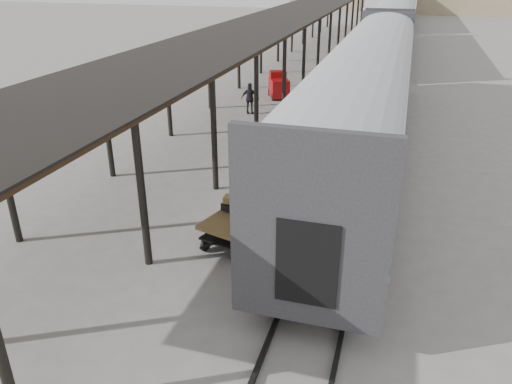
{
  "coord_description": "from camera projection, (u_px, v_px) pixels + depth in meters",
  "views": [
    {
      "loc": [
        4.55,
        -11.93,
        7.2
      ],
      "look_at": [
        1.14,
        -0.43,
        1.7
      ],
      "focal_mm": 35.0,
      "sensor_mm": 36.0,
      "label": 1
    }
  ],
  "objects": [
    {
      "name": "ground",
      "position": [
        223.0,
        234.0,
        14.58
      ],
      "size": [
        160.0,
        160.0,
        0.0
      ],
      "primitive_type": "plane",
      "color": "slate",
      "rests_on": "ground"
    },
    {
      "name": "train",
      "position": [
        395.0,
        22.0,
        42.08
      ],
      "size": [
        3.45,
        76.01,
        4.01
      ],
      "color": "silver",
      "rests_on": "ground"
    },
    {
      "name": "pedestrian",
      "position": [
        250.0,
        99.0,
        25.95
      ],
      "size": [
        0.99,
        0.53,
        1.62
      ],
      "primitive_type": "imported",
      "rotation": [
        0.0,
        0.0,
        3.28
      ],
      "color": "black",
      "rests_on": "ground"
    },
    {
      "name": "canopy",
      "position": [
        293.0,
        14.0,
        34.7
      ],
      "size": [
        4.9,
        64.3,
        4.15
      ],
      "color": "#422B19",
      "rests_on": "ground"
    },
    {
      "name": "rails",
      "position": [
        391.0,
        54.0,
        43.35
      ],
      "size": [
        1.54,
        150.0,
        0.12
      ],
      "color": "black",
      "rests_on": "ground"
    },
    {
      "name": "porter",
      "position": [
        241.0,
        195.0,
        12.86
      ],
      "size": [
        0.48,
        0.7,
        1.83
      ],
      "primitive_type": "imported",
      "rotation": [
        0.0,
        0.0,
        1.64
      ],
      "color": "navy",
      "rests_on": "baggage_cart"
    },
    {
      "name": "suitcase_stack",
      "position": [
        245.0,
        202.0,
        14.11
      ],
      "size": [
        1.37,
        1.08,
        0.58
      ],
      "rotation": [
        0.0,
        0.0,
        -0.28
      ],
      "color": "#333336",
      "rests_on": "baggage_cart"
    },
    {
      "name": "luggage_tug",
      "position": [
        279.0,
        86.0,
        29.22
      ],
      "size": [
        1.6,
        1.93,
        1.48
      ],
      "rotation": [
        0.0,
        0.0,
        0.42
      ],
      "color": "maroon",
      "rests_on": "ground"
    },
    {
      "name": "baggage_cart",
      "position": [
        240.0,
        221.0,
        13.97
      ],
      "size": [
        1.87,
        2.65,
        0.86
      ],
      "rotation": [
        0.0,
        0.0,
        -0.28
      ],
      "color": "brown",
      "rests_on": "ground"
    }
  ]
}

